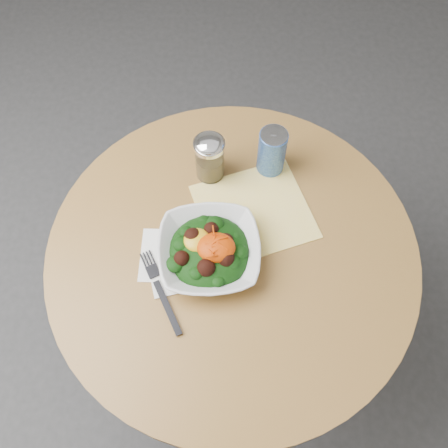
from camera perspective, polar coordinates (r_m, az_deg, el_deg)
name	(u,v)px	position (r m, az deg, el deg)	size (l,w,h in m)	color
ground	(229,336)	(1.91, 0.63, -12.64)	(6.00, 6.00, 0.00)	#323235
table	(231,280)	(1.38, 0.85, -6.44)	(0.90, 0.90, 0.75)	black
cloth_napkin	(254,211)	(1.25, 3.44, 1.45)	(0.27, 0.25, 0.00)	yellow
paper_napkins	(174,260)	(1.19, -5.74, -4.12)	(0.18, 0.18, 0.00)	white
salad_bowl	(209,251)	(1.16, -1.69, -3.09)	(0.25, 0.25, 0.09)	silver
fork	(160,289)	(1.17, -7.33, -7.39)	(0.11, 0.21, 0.00)	black
spice_shaker	(210,158)	(1.26, -1.65, 7.61)	(0.08, 0.08, 0.14)	silver
beverage_can	(272,152)	(1.27, 5.49, 8.24)	(0.07, 0.07, 0.14)	navy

